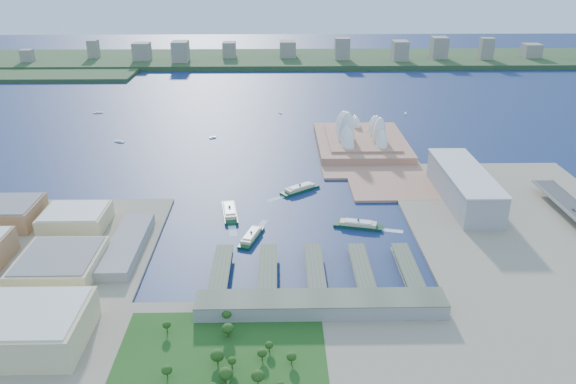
{
  "coord_description": "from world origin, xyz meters",
  "views": [
    {
      "loc": [
        -18.47,
        -509.68,
        269.6
      ],
      "look_at": [
        -7.27,
        72.17,
        18.0
      ],
      "focal_mm": 35.0,
      "sensor_mm": 36.0,
      "label": 1
    }
  ],
  "objects_px": {
    "opera_house": "(362,126)",
    "car_c": "(574,210)",
    "toaster_building": "(464,186)",
    "ferry_c": "(251,235)",
    "ferry_a": "(230,210)",
    "ferry_d": "(358,223)",
    "ferry_b": "(300,187)"
  },
  "relations": [
    {
      "from": "opera_house",
      "to": "car_c",
      "type": "bearing_deg",
      "value": -53.28
    },
    {
      "from": "ferry_b",
      "to": "ferry_c",
      "type": "distance_m",
      "value": 133.2
    },
    {
      "from": "ferry_c",
      "to": "car_c",
      "type": "height_order",
      "value": "car_c"
    },
    {
      "from": "ferry_b",
      "to": "car_c",
      "type": "xyz_separation_m",
      "value": [
        287.99,
        -92.1,
        10.64
      ]
    },
    {
      "from": "toaster_building",
      "to": "ferry_c",
      "type": "relative_size",
      "value": 3.2
    },
    {
      "from": "ferry_b",
      "to": "ferry_d",
      "type": "relative_size",
      "value": 1.02
    },
    {
      "from": "opera_house",
      "to": "ferry_d",
      "type": "bearing_deg",
      "value": -98.54
    },
    {
      "from": "opera_house",
      "to": "ferry_a",
      "type": "xyz_separation_m",
      "value": [
        -177.3,
        -227.15,
        -26.58
      ]
    },
    {
      "from": "ferry_b",
      "to": "ferry_a",
      "type": "bearing_deg",
      "value": -88.69
    },
    {
      "from": "toaster_building",
      "to": "ferry_c",
      "type": "height_order",
      "value": "toaster_building"
    },
    {
      "from": "ferry_a",
      "to": "ferry_c",
      "type": "bearing_deg",
      "value": -74.38
    },
    {
      "from": "opera_house",
      "to": "car_c",
      "type": "xyz_separation_m",
      "value": [
        191.0,
        -256.04,
        -16.43
      ]
    },
    {
      "from": "ferry_b",
      "to": "toaster_building",
      "type": "bearing_deg",
      "value": 42.19
    },
    {
      "from": "ferry_d",
      "to": "car_c",
      "type": "height_order",
      "value": "car_c"
    },
    {
      "from": "opera_house",
      "to": "toaster_building",
      "type": "height_order",
      "value": "opera_house"
    },
    {
      "from": "ferry_b",
      "to": "ferry_d",
      "type": "xyz_separation_m",
      "value": [
        57.75,
        -97.56,
        -0.11
      ]
    },
    {
      "from": "opera_house",
      "to": "car_c",
      "type": "relative_size",
      "value": 36.04
    },
    {
      "from": "ferry_a",
      "to": "ferry_d",
      "type": "height_order",
      "value": "ferry_a"
    },
    {
      "from": "ferry_d",
      "to": "car_c",
      "type": "bearing_deg",
      "value": -74.5
    },
    {
      "from": "opera_house",
      "to": "ferry_a",
      "type": "bearing_deg",
      "value": -127.97
    },
    {
      "from": "ferry_c",
      "to": "ferry_d",
      "type": "bearing_deg",
      "value": -150.51
    },
    {
      "from": "toaster_building",
      "to": "ferry_d",
      "type": "height_order",
      "value": "toaster_building"
    },
    {
      "from": "ferry_a",
      "to": "ferry_c",
      "type": "distance_m",
      "value": 64.17
    },
    {
      "from": "ferry_a",
      "to": "ferry_d",
      "type": "relative_size",
      "value": 1.12
    },
    {
      "from": "ferry_b",
      "to": "car_c",
      "type": "bearing_deg",
      "value": 35.37
    },
    {
      "from": "ferry_a",
      "to": "ferry_b",
      "type": "relative_size",
      "value": 1.1
    },
    {
      "from": "car_c",
      "to": "ferry_a",
      "type": "bearing_deg",
      "value": 175.52
    },
    {
      "from": "opera_house",
      "to": "ferry_c",
      "type": "distance_m",
      "value": 324.32
    },
    {
      "from": "ferry_a",
      "to": "ferry_d",
      "type": "bearing_deg",
      "value": -22.52
    },
    {
      "from": "opera_house",
      "to": "toaster_building",
      "type": "bearing_deg",
      "value": -65.77
    },
    {
      "from": "toaster_building",
      "to": "ferry_c",
      "type": "xyz_separation_m",
      "value": [
        -241.03,
        -85.69,
        -15.92
      ]
    },
    {
      "from": "ferry_d",
      "to": "car_c",
      "type": "relative_size",
      "value": 10.21
    }
  ]
}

